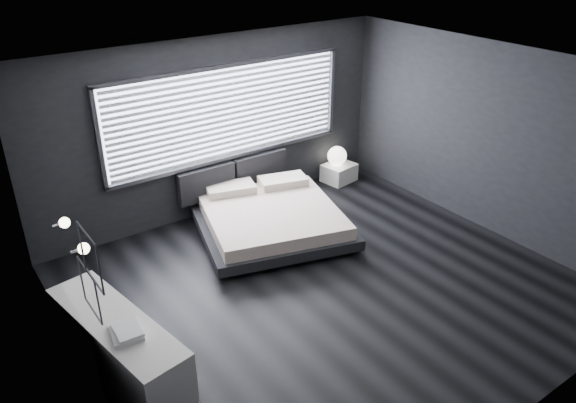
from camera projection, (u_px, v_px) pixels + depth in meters
room at (329, 190)px, 6.69m from camera, size 6.04×6.00×2.80m
window at (229, 113)px, 8.65m from camera, size 4.14×0.09×1.52m
headboard at (234, 176)px, 9.08m from camera, size 1.96×0.16×0.52m
sconce_near at (83, 249)px, 5.14m from camera, size 0.18×0.11×0.11m
sconce_far at (64, 223)px, 5.58m from camera, size 0.18×0.11×0.11m
wall_art_upper at (90, 258)px, 4.55m from camera, size 0.01×0.48×0.48m
wall_art_lower at (90, 290)px, 4.94m from camera, size 0.01×0.48×0.48m
bed at (271, 218)px, 8.47m from camera, size 2.61×2.55×0.55m
nightstand at (339, 173)px, 10.20m from camera, size 0.61×0.53×0.32m
orb_lamp at (337, 156)px, 10.04m from camera, size 0.34×0.34×0.34m
dresser at (120, 349)px, 5.71m from camera, size 0.85×1.98×0.77m
book_stack at (127, 331)px, 5.32m from camera, size 0.33×0.40×0.07m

